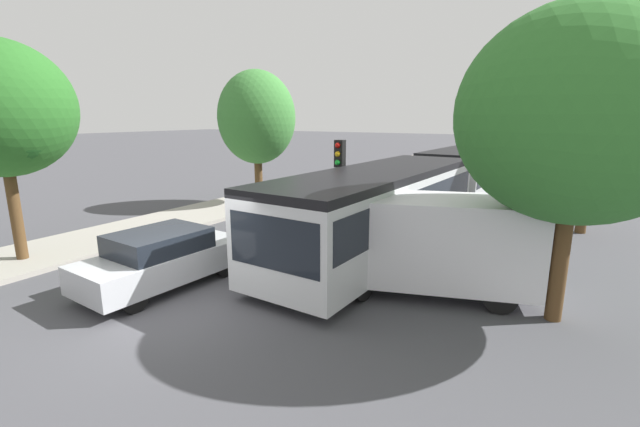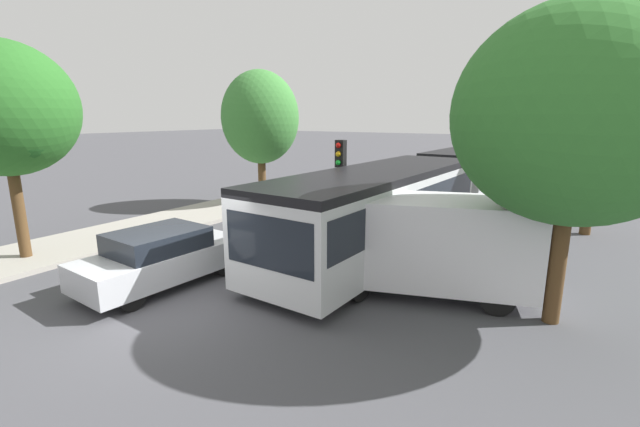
{
  "view_description": "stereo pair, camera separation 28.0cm",
  "coord_description": "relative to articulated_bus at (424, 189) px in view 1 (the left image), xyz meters",
  "views": [
    {
      "loc": [
        6.89,
        -5.7,
        4.15
      ],
      "look_at": [
        0.2,
        5.41,
        1.2
      ],
      "focal_mm": 24.0,
      "sensor_mm": 36.0,
      "label": 1
    },
    {
      "loc": [
        7.13,
        -5.56,
        4.15
      ],
      "look_at": [
        0.2,
        5.41,
        1.2
      ],
      "focal_mm": 24.0,
      "sensor_mm": 36.0,
      "label": 2
    }
  ],
  "objects": [
    {
      "name": "queued_car_navy",
      "position": [
        -4.14,
        3.49,
        -0.82
      ],
      "size": [
        1.94,
        4.07,
        1.38
      ],
      "rotation": [
        0.0,
        0.0,
        1.5
      ],
      "color": "navy",
      "rests_on": "ground"
    },
    {
      "name": "tree_left_mid",
      "position": [
        -8.12,
        0.3,
        2.58
      ],
      "size": [
        3.57,
        3.57,
        6.24
      ],
      "color": "#51381E",
      "rests_on": "ground"
    },
    {
      "name": "kerb_strip_left",
      "position": [
        -8.86,
        11.83,
        -1.45
      ],
      "size": [
        3.2,
        53.16,
        0.14
      ],
      "primitive_type": "cube",
      "color": "#9E998E",
      "rests_on": "ground"
    },
    {
      "name": "tree_right_near",
      "position": [
        4.7,
        -5.87,
        2.65
      ],
      "size": [
        4.55,
        4.55,
        6.26
      ],
      "color": "#51381E",
      "rests_on": "ground"
    },
    {
      "name": "tree_left_near",
      "position": [
        -8.59,
        -9.81,
        2.74
      ],
      "size": [
        3.83,
        3.83,
        6.19
      ],
      "color": "#51381E",
      "rests_on": "ground"
    },
    {
      "name": "queued_car_silver",
      "position": [
        -3.75,
        -8.84,
        -0.79
      ],
      "size": [
        2.02,
        4.23,
        1.43
      ],
      "rotation": [
        0.0,
        0.0,
        1.5
      ],
      "color": "#B7BABF",
      "rests_on": "ground"
    },
    {
      "name": "traffic_light",
      "position": [
        -1.99,
        -2.97,
        0.98
      ],
      "size": [
        0.33,
        0.37,
        3.4
      ],
      "rotation": [
        0.0,
        0.0,
        -1.61
      ],
      "color": "#56595E",
      "rests_on": "ground"
    },
    {
      "name": "queued_car_black",
      "position": [
        -3.93,
        21.19,
        -0.81
      ],
      "size": [
        1.97,
        4.12,
        1.4
      ],
      "rotation": [
        0.0,
        0.0,
        1.5
      ],
      "color": "black",
      "rests_on": "ground"
    },
    {
      "name": "ground_plane",
      "position": [
        -2.12,
        -9.75,
        -1.52
      ],
      "size": [
        200.0,
        200.0,
        0.0
      ],
      "primitive_type": "plane",
      "color": "#47474C"
    },
    {
      "name": "direction_sign_post",
      "position": [
        4.61,
        -2.28,
        1.05
      ],
      "size": [
        0.26,
        1.39,
        3.6
      ],
      "rotation": [
        0.0,
        0.0,
        3.29
      ],
      "color": "#56595E",
      "rests_on": "ground"
    },
    {
      "name": "tree_right_mid",
      "position": [
        5.11,
        2.31,
        2.58
      ],
      "size": [
        3.29,
        3.29,
        6.03
      ],
      "color": "#51381E",
      "rests_on": "ground"
    },
    {
      "name": "no_entry_sign",
      "position": [
        3.38,
        -1.81,
        0.36
      ],
      "size": [
        0.7,
        0.08,
        2.82
      ],
      "rotation": [
        0.0,
        0.0,
        -1.57
      ],
      "color": "#56595E",
      "rests_on": "ground"
    },
    {
      "name": "queued_car_green",
      "position": [
        -4.07,
        14.91,
        -0.81
      ],
      "size": [
        1.98,
        4.14,
        1.4
      ],
      "rotation": [
        0.0,
        0.0,
        1.5
      ],
      "color": "#236638",
      "rests_on": "ground"
    },
    {
      "name": "queued_car_red",
      "position": [
        -4.07,
        8.69,
        -0.74
      ],
      "size": [
        2.17,
        4.54,
        1.54
      ],
      "rotation": [
        0.0,
        0.0,
        1.5
      ],
      "color": "#B21E19",
      "rests_on": "ground"
    },
    {
      "name": "articulated_bus",
      "position": [
        0.0,
        0.0,
        0.0
      ],
      "size": [
        3.43,
        17.81,
        2.63
      ],
      "rotation": [
        0.0,
        0.0,
        -1.61
      ],
      "color": "silver",
      "rests_on": "ground"
    },
    {
      "name": "white_van",
      "position": [
        2.05,
        -5.76,
        -0.28
      ],
      "size": [
        5.36,
        3.37,
        2.31
      ],
      "rotation": [
        0.0,
        0.0,
        3.45
      ],
      "color": "silver",
      "rests_on": "ground"
    },
    {
      "name": "city_bus_rear",
      "position": [
        -3.96,
        33.41,
        -0.12
      ],
      "size": [
        3.15,
        11.37,
        2.42
      ],
      "rotation": [
        0.0,
        0.0,
        1.51
      ],
      "color": "red",
      "rests_on": "ground"
    },
    {
      "name": "queued_car_tan",
      "position": [
        -3.74,
        -2.58,
        -0.77
      ],
      "size": [
        2.09,
        4.37,
        1.48
      ],
      "rotation": [
        0.0,
        0.0,
        1.5
      ],
      "color": "tan",
      "rests_on": "ground"
    }
  ]
}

